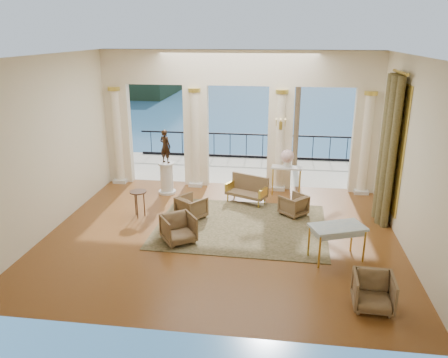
# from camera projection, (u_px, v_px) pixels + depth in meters

# --- Properties ---
(floor) EXTENTS (9.00, 9.00, 0.00)m
(floor) POSITION_uv_depth(u_px,v_px,m) (222.00, 234.00, 11.42)
(floor) COLOR #4A260A
(floor) RESTS_ON ground
(room_walls) EXTENTS (9.00, 9.00, 9.00)m
(room_walls) POSITION_uv_depth(u_px,v_px,m) (214.00, 136.00, 9.45)
(room_walls) COLOR white
(room_walls) RESTS_ON ground
(arcade) EXTENTS (9.00, 0.56, 4.50)m
(arcade) POSITION_uv_depth(u_px,v_px,m) (238.00, 111.00, 14.18)
(arcade) COLOR #F9E7CD
(arcade) RESTS_ON ground
(terrace) EXTENTS (10.00, 3.60, 0.10)m
(terrace) POSITION_uv_depth(u_px,v_px,m) (243.00, 170.00, 16.88)
(terrace) COLOR beige
(terrace) RESTS_ON ground
(balustrade) EXTENTS (9.00, 0.06, 1.03)m
(balustrade) POSITION_uv_depth(u_px,v_px,m) (246.00, 148.00, 18.24)
(balustrade) COLOR black
(balustrade) RESTS_ON terrace
(palm_tree) EXTENTS (2.00, 2.00, 4.50)m
(palm_tree) POSITION_uv_depth(u_px,v_px,m) (300.00, 59.00, 16.05)
(palm_tree) COLOR #4C3823
(palm_tree) RESTS_ON terrace
(headland) EXTENTS (22.00, 18.00, 6.00)m
(headland) POSITION_uv_depth(u_px,v_px,m) (116.00, 77.00, 81.93)
(headland) COLOR black
(headland) RESTS_ON sea
(sea) EXTENTS (160.00, 160.00, 0.00)m
(sea) POSITION_uv_depth(u_px,v_px,m) (274.00, 105.00, 69.67)
(sea) COLOR #226794
(sea) RESTS_ON ground
(curtain) EXTENTS (0.33, 1.40, 4.09)m
(curtain) POSITION_uv_depth(u_px,v_px,m) (388.00, 150.00, 11.63)
(curtain) COLOR #4D4823
(curtain) RESTS_ON ground
(window_frame) EXTENTS (0.04, 1.60, 3.40)m
(window_frame) POSITION_uv_depth(u_px,v_px,m) (396.00, 148.00, 11.59)
(window_frame) COLOR gold
(window_frame) RESTS_ON room_walls
(wall_sconce) EXTENTS (0.30, 0.11, 0.33)m
(wall_sconce) POSITION_uv_depth(u_px,v_px,m) (281.00, 125.00, 13.82)
(wall_sconce) COLOR gold
(wall_sconce) RESTS_ON arcade
(rug) EXTENTS (4.61, 3.63, 0.02)m
(rug) POSITION_uv_depth(u_px,v_px,m) (241.00, 226.00, 11.88)
(rug) COLOR #283016
(rug) RESTS_ON ground
(armchair_a) EXTENTS (1.02, 1.01, 0.77)m
(armchair_a) POSITION_uv_depth(u_px,v_px,m) (179.00, 227.00, 10.88)
(armchair_a) COLOR #47351D
(armchair_a) RESTS_ON ground
(armchair_b) EXTENTS (0.77, 0.72, 0.76)m
(armchair_b) POSITION_uv_depth(u_px,v_px,m) (374.00, 290.00, 8.25)
(armchair_b) COLOR #47351D
(armchair_b) RESTS_ON ground
(armchair_c) EXTENTS (0.89, 0.90, 0.67)m
(armchair_c) POSITION_uv_depth(u_px,v_px,m) (293.00, 204.00, 12.51)
(armchair_c) COLOR #47351D
(armchair_c) RESTS_ON ground
(armchair_d) EXTENTS (0.95, 0.94, 0.72)m
(armchair_d) POSITION_uv_depth(u_px,v_px,m) (191.00, 206.00, 12.29)
(armchair_d) COLOR #47351D
(armchair_d) RESTS_ON ground
(settee) EXTENTS (1.37, 1.01, 0.84)m
(settee) POSITION_uv_depth(u_px,v_px,m) (248.00, 189.00, 13.46)
(settee) COLOR #47351D
(settee) RESTS_ON ground
(game_table) EXTENTS (1.38, 1.07, 0.84)m
(game_table) POSITION_uv_depth(u_px,v_px,m) (338.00, 230.00, 9.93)
(game_table) COLOR #A4C1D0
(game_table) RESTS_ON ground
(pedestal) EXTENTS (0.57, 0.57, 1.04)m
(pedestal) POSITION_uv_depth(u_px,v_px,m) (167.00, 178.00, 14.19)
(pedestal) COLOR silver
(pedestal) RESTS_ON ground
(statue) EXTENTS (0.46, 0.40, 1.08)m
(statue) POSITION_uv_depth(u_px,v_px,m) (165.00, 146.00, 13.84)
(statue) COLOR black
(statue) RESTS_ON pedestal
(console_table) EXTENTS (1.01, 0.47, 0.93)m
(console_table) POSITION_uv_depth(u_px,v_px,m) (287.00, 172.00, 14.00)
(console_table) COLOR silver
(console_table) RESTS_ON ground
(urn) EXTENTS (0.43, 0.43, 0.57)m
(urn) POSITION_uv_depth(u_px,v_px,m) (287.00, 157.00, 13.84)
(urn) COLOR white
(urn) RESTS_ON console_table
(side_table) EXTENTS (0.47, 0.47, 0.77)m
(side_table) POSITION_uv_depth(u_px,v_px,m) (138.00, 195.00, 12.30)
(side_table) COLOR black
(side_table) RESTS_ON ground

